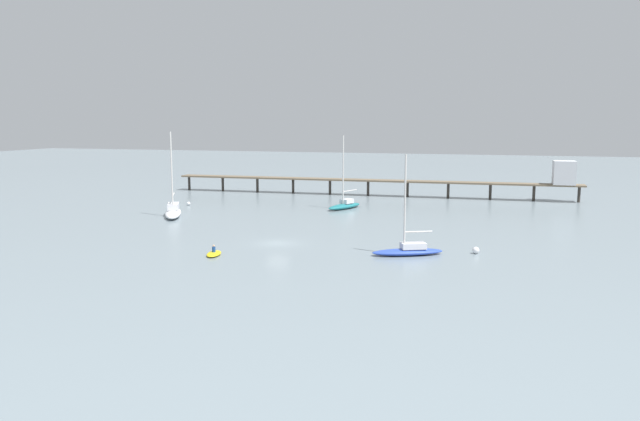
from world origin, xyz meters
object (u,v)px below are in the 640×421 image
sailboat_blue (408,249)px  mooring_buoy_far (476,250)px  sailboat_teal (345,204)px  sailboat_white (173,211)px  pier (446,178)px  mooring_buoy_outer (189,204)px  dinghy_yellow (214,253)px

sailboat_blue → mooring_buoy_far: bearing=22.0°
sailboat_teal → sailboat_white: bearing=-145.9°
pier → sailboat_teal: bearing=-127.1°
sailboat_teal → sailboat_white: (-22.35, -15.11, 0.11)m
sailboat_teal → sailboat_white: 26.98m
mooring_buoy_outer → sailboat_blue: bearing=-34.1°
sailboat_teal → mooring_buoy_far: (22.03, -28.93, -0.34)m
sailboat_white → pier: bearing=42.8°
pier → dinghy_yellow: (-18.59, -56.55, -3.54)m
pier → dinghy_yellow: bearing=-108.2°
pier → sailboat_teal: (-14.20, -18.79, -3.03)m
pier → sailboat_blue: 50.58m
sailboat_blue → dinghy_yellow: sailboat_blue is taller
sailboat_teal → dinghy_yellow: bearing=-96.6°
sailboat_white → mooring_buoy_outer: sailboat_white is taller
sailboat_white → sailboat_teal: bearing=34.1°
sailboat_teal → sailboat_blue: (15.24, -31.68, -0.07)m
sailboat_teal → mooring_buoy_outer: 26.33m
sailboat_teal → pier: bearing=52.9°
mooring_buoy_far → sailboat_teal: bearing=127.3°
sailboat_teal → mooring_buoy_outer: (-26.06, -3.76, -0.40)m
sailboat_teal → sailboat_white: size_ratio=0.94×
dinghy_yellow → mooring_buoy_outer: dinghy_yellow is taller
sailboat_white → dinghy_yellow: (17.96, -22.65, -0.62)m
sailboat_blue → mooring_buoy_outer: size_ratio=17.05×
sailboat_white → sailboat_blue: bearing=-23.8°
sailboat_white → dinghy_yellow: size_ratio=3.71×
sailboat_teal → mooring_buoy_outer: size_ratio=18.89×
sailboat_teal → mooring_buoy_outer: sailboat_teal is taller
sailboat_blue → mooring_buoy_far: size_ratio=14.23×
sailboat_white → sailboat_blue: 41.09m
sailboat_blue → mooring_buoy_far: 7.33m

